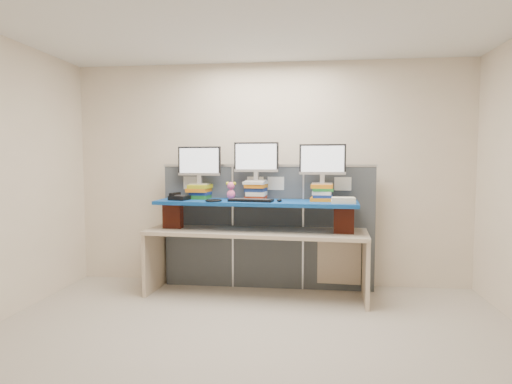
# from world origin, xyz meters

# --- Properties ---
(room) EXTENTS (5.00, 4.00, 2.80)m
(room) POSITION_xyz_m (0.00, 0.00, 1.40)
(room) COLOR #F3E2C8
(room) RESTS_ON ground
(cubicle_partition) EXTENTS (2.60, 0.06, 1.53)m
(cubicle_partition) POSITION_xyz_m (-0.00, 1.78, 0.77)
(cubicle_partition) COLOR #40464C
(cubicle_partition) RESTS_ON ground
(desk) EXTENTS (2.58, 0.91, 0.77)m
(desk) POSITION_xyz_m (-0.11, 1.47, 0.62)
(desk) COLOR beige
(desk) RESTS_ON ground
(brick_pier_left) EXTENTS (0.23, 0.13, 0.30)m
(brick_pier_left) POSITION_xyz_m (-1.11, 1.49, 0.92)
(brick_pier_left) COLOR maroon
(brick_pier_left) RESTS_ON desk
(brick_pier_right) EXTENTS (0.23, 0.13, 0.30)m
(brick_pier_right) POSITION_xyz_m (0.88, 1.36, 0.92)
(brick_pier_right) COLOR maroon
(brick_pier_right) RESTS_ON desk
(blue_board) EXTENTS (2.35, 0.73, 0.04)m
(blue_board) POSITION_xyz_m (-0.11, 1.47, 1.09)
(blue_board) COLOR #0B3D93
(blue_board) RESTS_ON brick_pier_left
(book_stack_left) EXTENTS (0.28, 0.32, 0.17)m
(book_stack_left) POSITION_xyz_m (-0.81, 1.64, 1.20)
(book_stack_left) COLOR #207828
(book_stack_left) RESTS_ON blue_board
(book_stack_center) EXTENTS (0.27, 0.32, 0.22)m
(book_stack_center) POSITION_xyz_m (-0.12, 1.60, 1.23)
(book_stack_center) COLOR red
(book_stack_center) RESTS_ON blue_board
(book_stack_right) EXTENTS (0.27, 0.32, 0.19)m
(book_stack_right) POSITION_xyz_m (0.65, 1.54, 1.21)
(book_stack_right) COLOR orange
(book_stack_right) RESTS_ON blue_board
(monitor_left) EXTENTS (0.53, 0.16, 0.46)m
(monitor_left) POSITION_xyz_m (-0.82, 1.64, 1.55)
(monitor_left) COLOR #B1B0B6
(monitor_left) RESTS_ON book_stack_left
(monitor_center) EXTENTS (0.53, 0.16, 0.46)m
(monitor_center) POSITION_xyz_m (-0.12, 1.59, 1.59)
(monitor_center) COLOR #B1B0B6
(monitor_center) RESTS_ON book_stack_center
(monitor_right) EXTENTS (0.53, 0.16, 0.46)m
(monitor_right) POSITION_xyz_m (0.65, 1.54, 1.57)
(monitor_right) COLOR #B1B0B6
(monitor_right) RESTS_ON book_stack_right
(keyboard) EXTENTS (0.52, 0.23, 0.03)m
(keyboard) POSITION_xyz_m (-0.15, 1.35, 1.13)
(keyboard) COLOR black
(keyboard) RESTS_ON blue_board
(mouse) EXTENTS (0.10, 0.12, 0.03)m
(mouse) POSITION_xyz_m (0.17, 1.36, 1.13)
(mouse) COLOR black
(mouse) RESTS_ON blue_board
(desk_phone) EXTENTS (0.24, 0.23, 0.09)m
(desk_phone) POSITION_xyz_m (-1.02, 1.44, 1.15)
(desk_phone) COLOR black
(desk_phone) RESTS_ON blue_board
(headset) EXTENTS (0.24, 0.24, 0.02)m
(headset) POSITION_xyz_m (-0.58, 1.32, 1.12)
(headset) COLOR black
(headset) RESTS_ON blue_board
(plush_toy) EXTENTS (0.12, 0.09, 0.21)m
(plush_toy) POSITION_xyz_m (-0.42, 1.60, 1.22)
(plush_toy) COLOR pink
(plush_toy) RESTS_ON blue_board
(binder_stack) EXTENTS (0.26, 0.21, 0.06)m
(binder_stack) POSITION_xyz_m (0.87, 1.31, 1.14)
(binder_stack) COLOR beige
(binder_stack) RESTS_ON blue_board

